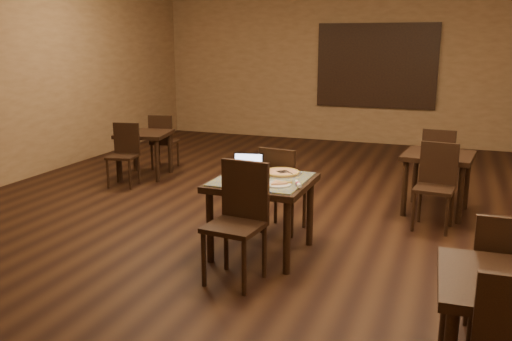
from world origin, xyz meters
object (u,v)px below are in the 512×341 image
at_px(other_table_b_chair_near, 125,151).
at_px(other_table_b_chair_far, 163,139).
at_px(other_table_c, 512,301).
at_px(other_table_c_chair_far, 504,274).
at_px(laptop, 246,169).
at_px(chair_main_near, 239,214).
at_px(other_table_a, 438,164).
at_px(pizza_pan, 282,173).
at_px(other_table_a_chair_near, 436,181).
at_px(chair_main_far, 281,185).
at_px(other_table_a_chair_far, 439,160).
at_px(tiled_table, 262,189).
at_px(other_table_b, 145,140).

height_order(other_table_b_chair_near, other_table_b_chair_far, same).
bearing_deg(other_table_c, other_table_b_chair_near, 142.60).
bearing_deg(other_table_c_chair_far, laptop, -29.06).
xyz_separation_m(chair_main_near, other_table_a, (1.53, 2.57, 0.02)).
bearing_deg(other_table_b_chair_near, pizza_pan, -38.45).
relative_size(chair_main_near, other_table_a_chair_near, 1.10).
bearing_deg(chair_main_far, other_table_a, -132.61).
xyz_separation_m(chair_main_far, pizza_pan, (0.13, -0.38, 0.23)).
bearing_deg(other_table_b_chair_far, other_table_c_chair_far, 130.74).
relative_size(chair_main_far, other_table_a_chair_far, 1.00).
bearing_deg(other_table_a_chair_near, chair_main_near, -121.06).
relative_size(tiled_table, chair_main_near, 0.89).
xyz_separation_m(other_table_b_chair_near, other_table_c_chair_far, (4.82, -2.80, 0.05)).
distance_m(pizza_pan, other_table_c, 2.71).
relative_size(tiled_table, pizza_pan, 2.32).
relative_size(tiled_table, other_table_b_chair_near, 1.04).
bearing_deg(laptop, other_table_b_chair_far, 121.00).
xyz_separation_m(chair_main_far, other_table_a, (1.55, 1.34, 0.07)).
bearing_deg(tiled_table, other_table_a_chair_far, 59.36).
relative_size(other_table_b_chair_far, other_table_c_chair_far, 0.91).
relative_size(laptop, other_table_a, 0.39).
xyz_separation_m(other_table_a_chair_far, other_table_b_chair_far, (-4.24, 0.28, -0.03)).
bearing_deg(tiled_table, other_table_b, 140.88).
bearing_deg(pizza_pan, other_table_c_chair_far, -33.26).
xyz_separation_m(tiled_table, pizza_pan, (0.12, 0.24, 0.11)).
distance_m(tiled_table, laptop, 0.27).
relative_size(tiled_table, other_table_c, 1.11).
xyz_separation_m(chair_main_far, laptop, (-0.19, -0.52, 0.28)).
relative_size(chair_main_far, other_table_a, 1.10).
xyz_separation_m(other_table_a_chair_near, other_table_b, (-4.28, 0.87, 0.04)).
bearing_deg(tiled_table, other_table_b_chair_far, 134.85).
xyz_separation_m(laptop, other_table_a, (1.74, 1.86, -0.21)).
height_order(other_table_a_chair_near, other_table_c, other_table_a_chair_near).
distance_m(pizza_pan, other_table_a, 2.24).
relative_size(other_table_b_chair_near, other_table_b_chair_far, 1.00).
bearing_deg(chair_main_far, other_table_a_chair_near, -146.68).
relative_size(chair_main_near, other_table_a_chair_far, 1.10).
bearing_deg(chair_main_near, pizza_pan, 88.51).
bearing_deg(other_table_c, tiled_table, 139.72).
bearing_deg(other_table_b_chair_near, other_table_c, -45.52).
relative_size(other_table_a_chair_near, other_table_b_chair_far, 1.07).
distance_m(laptop, other_table_a_chair_far, 2.99).
xyz_separation_m(other_table_b_chair_far, other_table_c, (4.79, -4.42, 0.12)).
height_order(other_table_b, other_table_b_chair_far, other_table_b_chair_far).
xyz_separation_m(chair_main_near, other_table_b_chair_near, (-2.75, 2.36, -0.09)).
distance_m(laptop, pizza_pan, 0.35).
bearing_deg(other_table_a, other_table_a_chair_near, -82.62).
xyz_separation_m(pizza_pan, other_table_a, (1.42, 1.72, -0.16)).
distance_m(other_table_b_chair_far, other_table_c, 6.52).
bearing_deg(tiled_table, other_table_c, -37.11).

